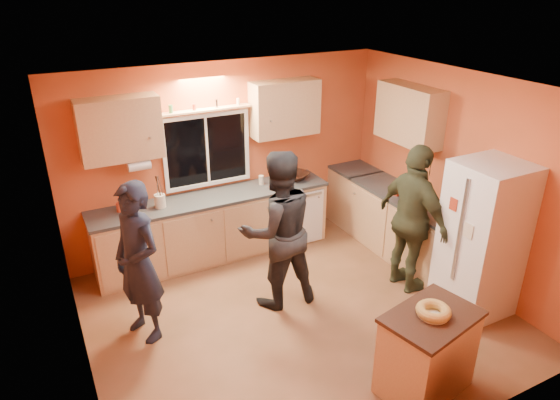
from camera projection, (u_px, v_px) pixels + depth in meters
ground at (297, 315)px, 5.76m from camera, size 4.50×4.50×0.00m
room_shell at (291, 171)px, 5.48m from camera, size 4.54×4.04×2.61m
back_counter at (239, 221)px, 6.96m from camera, size 4.23×0.62×0.90m
right_counter at (405, 227)px, 6.79m from camera, size 0.62×1.84×0.90m
refrigerator at (482, 240)px, 5.53m from camera, size 0.72×0.70×1.80m
island at (427, 352)px, 4.58m from camera, size 0.97×0.76×0.84m
bundt_pastry at (433, 311)px, 4.39m from camera, size 0.31×0.31×0.09m
person_left at (138, 263)px, 5.11m from camera, size 0.64×0.76×1.77m
person_center at (278, 230)px, 5.64m from camera, size 0.96×0.77×1.89m
person_right at (413, 220)px, 5.92m from camera, size 0.48×1.10×1.85m
mixing_bowl at (295, 176)px, 7.17m from camera, size 0.50×0.50×0.09m
utensil_crock at (160, 201)px, 6.28m from camera, size 0.14×0.14×0.17m
potted_plant at (459, 207)px, 5.93m from camera, size 0.35×0.33×0.32m
red_box at (397, 191)px, 6.68m from camera, size 0.18×0.16×0.07m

